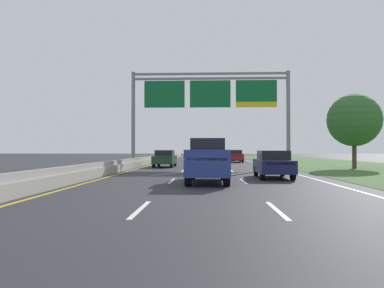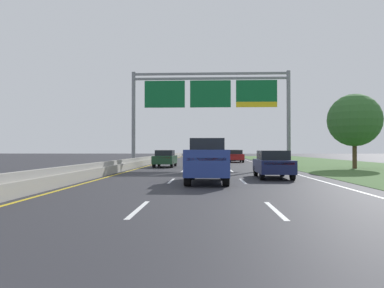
{
  "view_description": "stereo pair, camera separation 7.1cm",
  "coord_description": "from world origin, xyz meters",
  "px_view_note": "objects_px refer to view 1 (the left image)",
  "views": [
    {
      "loc": [
        -0.04,
        0.57,
        1.63
      ],
      "look_at": [
        -1.14,
        28.03,
        2.04
      ],
      "focal_mm": 34.24,
      "sensor_mm": 36.0,
      "label": 1
    },
    {
      "loc": [
        0.04,
        0.57,
        1.63
      ],
      "look_at": [
        -1.14,
        28.03,
        2.04
      ],
      "focal_mm": 34.24,
      "sensor_mm": 36.0,
      "label": 2
    }
  ],
  "objects_px": {
    "pickup_truck_blue": "(208,161)",
    "car_navy_right_lane_sedan": "(273,164)",
    "car_black_right_lane_sedan": "(231,155)",
    "car_red_right_lane_sedan": "(235,156)",
    "overhead_sign_gantry": "(210,99)",
    "car_darkgreen_left_lane_sedan": "(165,158)",
    "roadside_tree_mid": "(354,120)",
    "car_grey_centre_lane_sedan": "(208,155)"
  },
  "relations": [
    {
      "from": "car_grey_centre_lane_sedan",
      "to": "roadside_tree_mid",
      "type": "height_order",
      "value": "roadside_tree_mid"
    },
    {
      "from": "car_red_right_lane_sedan",
      "to": "car_grey_centre_lane_sedan",
      "type": "bearing_deg",
      "value": 28.87
    },
    {
      "from": "car_black_right_lane_sedan",
      "to": "car_navy_right_lane_sedan",
      "type": "bearing_deg",
      "value": 179.45
    },
    {
      "from": "car_grey_centre_lane_sedan",
      "to": "pickup_truck_blue",
      "type": "bearing_deg",
      "value": 178.33
    },
    {
      "from": "car_darkgreen_left_lane_sedan",
      "to": "car_grey_centre_lane_sedan",
      "type": "bearing_deg",
      "value": -10.77
    },
    {
      "from": "roadside_tree_mid",
      "to": "car_darkgreen_left_lane_sedan",
      "type": "bearing_deg",
      "value": 172.26
    },
    {
      "from": "car_darkgreen_left_lane_sedan",
      "to": "roadside_tree_mid",
      "type": "relative_size",
      "value": 0.7
    },
    {
      "from": "pickup_truck_blue",
      "to": "roadside_tree_mid",
      "type": "relative_size",
      "value": 0.85
    },
    {
      "from": "car_black_right_lane_sedan",
      "to": "car_darkgreen_left_lane_sedan",
      "type": "bearing_deg",
      "value": 159.46
    },
    {
      "from": "car_darkgreen_left_lane_sedan",
      "to": "car_navy_right_lane_sedan",
      "type": "height_order",
      "value": "same"
    },
    {
      "from": "overhead_sign_gantry",
      "to": "car_grey_centre_lane_sedan",
      "type": "height_order",
      "value": "overhead_sign_gantry"
    },
    {
      "from": "car_darkgreen_left_lane_sedan",
      "to": "car_red_right_lane_sedan",
      "type": "bearing_deg",
      "value": -28.66
    },
    {
      "from": "car_grey_centre_lane_sedan",
      "to": "roadside_tree_mid",
      "type": "xyz_separation_m",
      "value": [
        12.41,
        -21.44,
        3.31
      ]
    },
    {
      "from": "pickup_truck_blue",
      "to": "car_navy_right_lane_sedan",
      "type": "bearing_deg",
      "value": -52.11
    },
    {
      "from": "car_darkgreen_left_lane_sedan",
      "to": "pickup_truck_blue",
      "type": "bearing_deg",
      "value": -164.82
    },
    {
      "from": "pickup_truck_blue",
      "to": "roadside_tree_mid",
      "type": "xyz_separation_m",
      "value": [
        12.52,
        13.46,
        3.05
      ]
    },
    {
      "from": "car_grey_centre_lane_sedan",
      "to": "overhead_sign_gantry",
      "type": "bearing_deg",
      "value": 179.05
    },
    {
      "from": "overhead_sign_gantry",
      "to": "car_navy_right_lane_sedan",
      "type": "xyz_separation_m",
      "value": [
        3.45,
        -13.54,
        -5.64
      ]
    },
    {
      "from": "car_red_right_lane_sedan",
      "to": "roadside_tree_mid",
      "type": "distance_m",
      "value": 18.09
    },
    {
      "from": "car_darkgreen_left_lane_sedan",
      "to": "car_navy_right_lane_sedan",
      "type": "bearing_deg",
      "value": -148.02
    },
    {
      "from": "car_navy_right_lane_sedan",
      "to": "car_black_right_lane_sedan",
      "type": "bearing_deg",
      "value": 1.32
    },
    {
      "from": "car_darkgreen_left_lane_sedan",
      "to": "roadside_tree_mid",
      "type": "height_order",
      "value": "roadside_tree_mid"
    },
    {
      "from": "pickup_truck_blue",
      "to": "car_grey_centre_lane_sedan",
      "type": "height_order",
      "value": "pickup_truck_blue"
    },
    {
      "from": "car_darkgreen_left_lane_sedan",
      "to": "car_grey_centre_lane_sedan",
      "type": "xyz_separation_m",
      "value": [
        4.04,
        19.2,
        0.0
      ]
    },
    {
      "from": "car_black_right_lane_sedan",
      "to": "car_red_right_lane_sedan",
      "type": "bearing_deg",
      "value": 178.79
    },
    {
      "from": "roadside_tree_mid",
      "to": "car_navy_right_lane_sedan",
      "type": "bearing_deg",
      "value": -129.63
    },
    {
      "from": "overhead_sign_gantry",
      "to": "roadside_tree_mid",
      "type": "distance_m",
      "value": 12.8
    },
    {
      "from": "car_red_right_lane_sedan",
      "to": "roadside_tree_mid",
      "type": "height_order",
      "value": "roadside_tree_mid"
    },
    {
      "from": "pickup_truck_blue",
      "to": "car_red_right_lane_sedan",
      "type": "relative_size",
      "value": 1.22
    },
    {
      "from": "overhead_sign_gantry",
      "to": "roadside_tree_mid",
      "type": "xyz_separation_m",
      "value": [
        12.23,
        -2.94,
        -2.33
      ]
    },
    {
      "from": "overhead_sign_gantry",
      "to": "car_black_right_lane_sedan",
      "type": "bearing_deg",
      "value": 80.58
    },
    {
      "from": "car_darkgreen_left_lane_sedan",
      "to": "car_black_right_lane_sedan",
      "type": "xyz_separation_m",
      "value": [
        7.59,
        21.03,
        0.0
      ]
    },
    {
      "from": "car_grey_centre_lane_sedan",
      "to": "car_red_right_lane_sedan",
      "type": "distance_m",
      "value": 6.99
    },
    {
      "from": "car_darkgreen_left_lane_sedan",
      "to": "car_navy_right_lane_sedan",
      "type": "xyz_separation_m",
      "value": [
        7.67,
        -12.84,
        0.0
      ]
    },
    {
      "from": "car_grey_centre_lane_sedan",
      "to": "car_black_right_lane_sedan",
      "type": "relative_size",
      "value": 1.01
    },
    {
      "from": "overhead_sign_gantry",
      "to": "car_red_right_lane_sedan",
      "type": "relative_size",
      "value": 3.4
    },
    {
      "from": "pickup_truck_blue",
      "to": "car_grey_centre_lane_sedan",
      "type": "xyz_separation_m",
      "value": [
        0.11,
        34.9,
        -0.26
      ]
    },
    {
      "from": "roadside_tree_mid",
      "to": "car_grey_centre_lane_sedan",
      "type": "bearing_deg",
      "value": 120.06
    },
    {
      "from": "pickup_truck_blue",
      "to": "car_darkgreen_left_lane_sedan",
      "type": "bearing_deg",
      "value": 14.58
    },
    {
      "from": "pickup_truck_blue",
      "to": "car_grey_centre_lane_sedan",
      "type": "bearing_deg",
      "value": 0.33
    },
    {
      "from": "car_grey_centre_lane_sedan",
      "to": "car_red_right_lane_sedan",
      "type": "xyz_separation_m",
      "value": [
        3.48,
        -6.06,
        0.0
      ]
    },
    {
      "from": "car_black_right_lane_sedan",
      "to": "roadside_tree_mid",
      "type": "bearing_deg",
      "value": -159.84
    }
  ]
}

